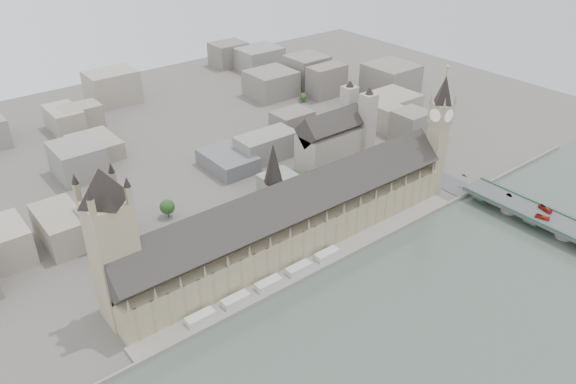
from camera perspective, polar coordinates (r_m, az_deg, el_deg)
ground at (r=388.13m, az=2.15°, el=-6.86°), size 900.00×900.00×0.00m
embankment_wall at (r=378.38m, az=3.63°, el=-7.74°), size 600.00×1.50×3.00m
river_terrace at (r=383.06m, az=2.88°, el=-7.27°), size 270.00×15.00×2.00m
terrace_tents at (r=361.74m, az=-2.01°, el=-9.25°), size 118.00×7.00×4.00m
palace_of_westminster at (r=387.47m, az=0.32°, el=-2.81°), size 265.00×40.73×55.44m
elizabeth_tower at (r=453.88m, az=15.10°, el=6.35°), size 17.00×17.00×107.50m
victoria_tower at (r=325.31m, az=-17.45°, el=-4.68°), size 30.00×30.00×100.00m
central_tower at (r=368.46m, az=-1.49°, el=1.68°), size 13.00×13.00×48.00m
westminster_bridge at (r=455.43m, az=25.49°, el=-3.23°), size 25.00×325.00×10.25m
westminster_abbey at (r=500.47m, az=4.85°, el=5.44°), size 68.00×36.00×64.00m
city_skyline_inland at (r=562.58m, az=-14.30°, el=6.79°), size 720.00×360.00×38.00m
park_trees at (r=418.12m, az=-4.22°, el=-2.66°), size 110.00×30.00×15.00m
red_bus_north at (r=450.54m, az=24.42°, el=-2.34°), size 5.25×10.50×2.85m
red_bus_south at (r=461.78m, az=24.67°, el=-1.57°), size 5.23×11.74×3.18m
car_silver at (r=471.97m, az=21.57°, el=-0.28°), size 2.57×4.80×1.50m
car_approach at (r=489.75m, az=17.49°, el=1.62°), size 1.88×4.46×1.29m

